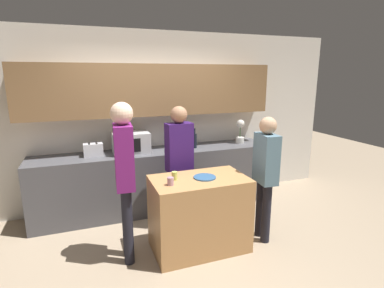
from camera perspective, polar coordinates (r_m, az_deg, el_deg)
name	(u,v)px	position (r m, az deg, el deg)	size (l,w,h in m)	color
ground_plane	(187,257)	(3.68, -0.86, -20.68)	(14.00, 14.00, 0.00)	gray
back_wall	(152,108)	(4.69, -7.71, 6.73)	(6.40, 0.40, 2.70)	silver
back_counter	(158,180)	(4.68, -6.58, -6.78)	(3.60, 0.62, 0.93)	#4C4C51
kitchen_island	(199,214)	(3.64, 1.40, -13.12)	(1.11, 0.66, 0.89)	#B27F4C
microwave	(131,143)	(4.44, -11.56, 0.25)	(0.52, 0.39, 0.30)	#B7BABC
toaster	(93,150)	(4.41, -18.30, -1.03)	(0.26, 0.16, 0.18)	silver
potted_plant	(240,131)	(5.02, 9.16, 2.37)	(0.14, 0.14, 0.40)	silver
bottle_0	(173,142)	(4.69, -3.65, 0.44)	(0.07, 0.07, 0.24)	black
bottle_1	(181,141)	(4.66, -2.16, 0.65)	(0.07, 0.07, 0.30)	black
bottle_2	(190,142)	(4.58, -0.35, 0.35)	(0.09, 0.09, 0.28)	silver
bottle_3	(195,140)	(4.64, 0.52, 0.68)	(0.06, 0.06, 0.31)	black
plate_on_island	(205,177)	(3.48, 2.44, -6.34)	(0.26, 0.26, 0.01)	#2D5684
cup_0	(174,176)	(3.40, -3.36, -6.06)	(0.07, 0.07, 0.09)	#B3C157
cup_1	(171,181)	(3.25, -4.12, -7.09)	(0.07, 0.07, 0.09)	#AE8493
person_left	(125,169)	(3.26, -12.73, -4.63)	(0.23, 0.35, 1.78)	black
person_center	(179,157)	(3.94, -2.44, -2.53)	(0.36, 0.22, 1.66)	black
person_right	(266,169)	(3.76, 13.83, -4.70)	(0.22, 0.36, 1.57)	black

